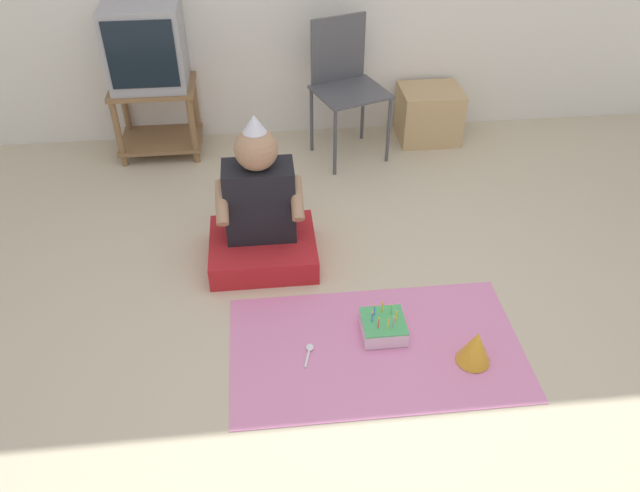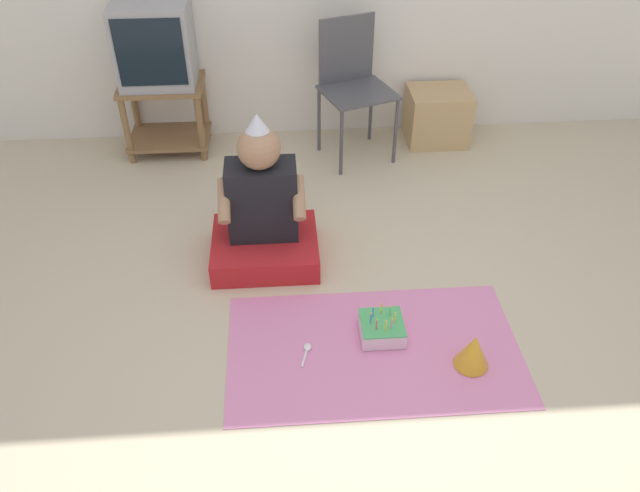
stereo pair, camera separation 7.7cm
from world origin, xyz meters
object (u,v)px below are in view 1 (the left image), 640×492
at_px(person_seated, 261,216).
at_px(party_hat_blue, 475,347).
at_px(folding_chair, 345,78).
at_px(tv, 145,46).
at_px(cardboard_box_stack, 429,114).
at_px(birthday_cake, 383,326).

xyz_separation_m(person_seated, party_hat_blue, (0.93, -0.87, -0.18)).
height_order(folding_chair, person_seated, folding_chair).
distance_m(tv, cardboard_box_stack, 1.98).
distance_m(person_seated, party_hat_blue, 1.29).
relative_size(folding_chair, birthday_cake, 4.37).
relative_size(person_seated, party_hat_blue, 4.81).
relative_size(folding_chair, person_seated, 1.07).
relative_size(tv, birthday_cake, 2.49).
xyz_separation_m(tv, folding_chair, (1.27, -0.12, -0.22)).
bearing_deg(party_hat_blue, folding_chair, 99.37).
distance_m(tv, person_seated, 1.50).
bearing_deg(person_seated, birthday_cake, -49.91).
bearing_deg(birthday_cake, tv, 122.41).
height_order(person_seated, party_hat_blue, person_seated).
xyz_separation_m(birthday_cake, party_hat_blue, (0.38, -0.22, 0.05)).
distance_m(tv, folding_chair, 1.29).
relative_size(tv, party_hat_blue, 2.93).
xyz_separation_m(tv, party_hat_blue, (1.60, -2.13, -0.66)).
xyz_separation_m(folding_chair, party_hat_blue, (0.33, -2.01, -0.44)).
relative_size(birthday_cake, party_hat_blue, 1.18).
distance_m(person_seated, birthday_cake, 0.89).
bearing_deg(person_seated, tv, 117.78).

